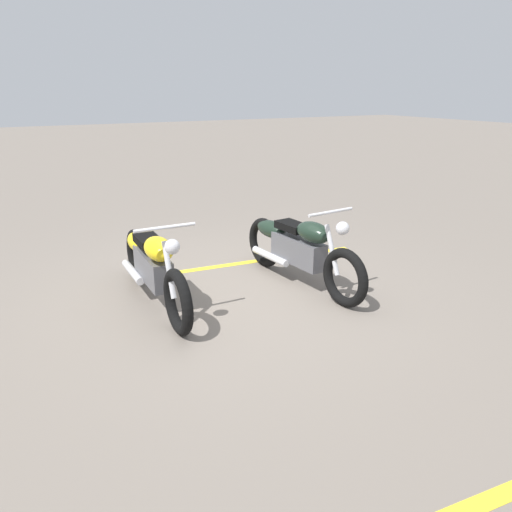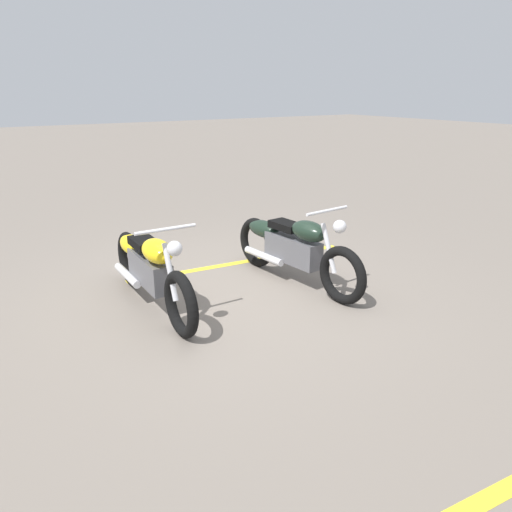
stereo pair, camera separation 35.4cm
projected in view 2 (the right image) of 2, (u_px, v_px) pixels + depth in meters
ground_plane at (231, 295)px, 5.77m from camera, size 60.00×60.00×0.00m
motorcycle_bright_foreground at (149, 267)px, 5.36m from camera, size 2.23×0.62×1.04m
motorcycle_dark_foreground at (292, 246)px, 6.04m from camera, size 2.23×0.62×1.04m
parking_stripe_near at (241, 262)px, 6.86m from camera, size 0.42×3.20×0.01m
parking_stripe_mid at (493, 496)px, 2.93m from camera, size 0.42×3.20×0.01m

